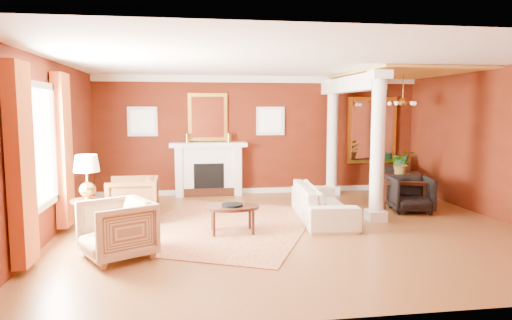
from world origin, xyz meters
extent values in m
plane|color=brown|center=(0.00, 0.00, 0.00)|extent=(8.00, 8.00, 0.00)
cube|color=#5A1B0C|center=(0.00, 3.50, 1.45)|extent=(8.00, 0.04, 2.90)
cube|color=#5A1B0C|center=(0.00, -3.50, 1.45)|extent=(8.00, 0.04, 2.90)
cube|color=#5A1B0C|center=(-4.00, 0.00, 1.45)|extent=(0.04, 7.00, 2.90)
cube|color=#5A1B0C|center=(4.00, 0.00, 1.45)|extent=(0.04, 7.00, 2.90)
cube|color=white|center=(0.00, 0.00, 2.90)|extent=(8.00, 7.00, 0.04)
cube|color=white|center=(-1.30, 3.33, 0.60)|extent=(1.60, 0.34, 1.20)
cube|color=black|center=(-1.30, 3.16, 0.45)|extent=(0.72, 0.03, 0.70)
cube|color=black|center=(-1.30, 3.16, 0.10)|extent=(1.20, 0.05, 0.20)
cube|color=white|center=(-1.30, 3.29, 1.24)|extent=(1.85, 0.42, 0.10)
cube|color=white|center=(-2.00, 3.30, 0.60)|extent=(0.16, 0.40, 1.20)
cube|color=white|center=(-0.60, 3.30, 0.60)|extent=(0.16, 0.40, 1.20)
cube|color=yellow|center=(-1.30, 3.46, 1.90)|extent=(0.95, 0.06, 1.15)
cube|color=white|center=(-1.30, 3.42, 1.90)|extent=(0.78, 0.02, 0.98)
cube|color=white|center=(-2.85, 3.47, 1.80)|extent=(0.70, 0.06, 0.70)
cube|color=white|center=(-2.85, 3.44, 1.80)|extent=(0.54, 0.02, 0.54)
cube|color=white|center=(0.25, 3.47, 1.80)|extent=(0.70, 0.06, 0.70)
cube|color=white|center=(0.25, 3.44, 1.80)|extent=(0.54, 0.02, 0.54)
cube|color=white|center=(-3.98, -0.60, 1.55)|extent=(0.03, 1.30, 1.70)
cube|color=white|center=(-3.95, -1.30, 1.55)|extent=(0.08, 0.10, 1.90)
cube|color=white|center=(-3.95, 0.10, 1.55)|extent=(0.08, 0.10, 1.90)
cube|color=#A44C1C|center=(-3.88, -1.60, 1.40)|extent=(0.18, 0.55, 2.60)
cube|color=#A44C1C|center=(-3.88, 0.40, 1.40)|extent=(0.18, 0.55, 2.60)
cube|color=white|center=(1.70, 0.30, 0.10)|extent=(0.34, 0.34, 0.20)
cylinder|color=white|center=(1.70, 0.30, 1.45)|extent=(0.26, 0.26, 2.50)
cube|color=white|center=(1.70, 0.30, 2.72)|extent=(0.36, 0.36, 0.16)
cube|color=white|center=(1.70, 3.00, 0.10)|extent=(0.34, 0.34, 0.20)
cylinder|color=white|center=(1.70, 3.00, 1.45)|extent=(0.26, 0.26, 2.50)
cube|color=white|center=(1.70, 3.00, 2.72)|extent=(0.36, 0.36, 0.16)
cube|color=white|center=(1.70, 1.90, 2.62)|extent=(0.30, 3.20, 0.32)
cube|color=gold|center=(2.85, 1.75, 2.87)|extent=(2.30, 3.40, 0.04)
cube|color=yellow|center=(2.90, 3.46, 1.55)|extent=(1.30, 0.06, 1.70)
cube|color=white|center=(2.90, 3.42, 1.55)|extent=(1.10, 0.02, 1.50)
cylinder|color=gold|center=(2.90, 1.80, 2.58)|extent=(0.02, 0.02, 0.65)
sphere|color=gold|center=(2.90, 1.80, 2.25)|extent=(0.20, 0.20, 0.20)
sphere|color=#F0E2CB|center=(3.18, 1.80, 2.22)|extent=(0.09, 0.09, 0.09)
sphere|color=#F0E2CB|center=(2.99, 2.07, 2.22)|extent=(0.09, 0.09, 0.09)
sphere|color=#F0E2CB|center=(2.67, 1.96, 2.22)|extent=(0.09, 0.09, 0.09)
sphere|color=#F0E2CB|center=(2.67, 1.64, 2.22)|extent=(0.09, 0.09, 0.09)
sphere|color=#F0E2CB|center=(2.99, 1.53, 2.22)|extent=(0.09, 0.09, 0.09)
cube|color=white|center=(0.00, 3.46, 2.82)|extent=(8.00, 0.08, 0.16)
cube|color=white|center=(0.00, 3.46, 0.06)|extent=(8.00, 0.08, 0.12)
cube|color=maroon|center=(-1.17, 0.29, 0.01)|extent=(4.23, 4.71, 0.02)
imported|color=beige|center=(0.74, 0.55, 0.44)|extent=(0.85, 2.30, 0.88)
imported|color=black|center=(-2.82, 0.92, 0.46)|extent=(0.86, 0.91, 0.92)
imported|color=tan|center=(-2.79, -1.23, 0.45)|extent=(1.15, 1.18, 0.91)
cylinder|color=black|center=(-1.06, -0.17, 0.45)|extent=(0.93, 0.93, 0.05)
cylinder|color=black|center=(-1.38, -0.38, 0.21)|extent=(0.05, 0.05, 0.42)
cylinder|color=black|center=(-0.73, -0.38, 0.21)|extent=(0.05, 0.05, 0.42)
cylinder|color=black|center=(-1.38, 0.03, 0.21)|extent=(0.05, 0.05, 0.42)
cylinder|color=black|center=(-0.73, 0.03, 0.21)|extent=(0.05, 0.05, 0.42)
imported|color=black|center=(-1.12, -0.10, 0.57)|extent=(0.14, 0.08, 0.20)
cylinder|color=black|center=(-3.39, -0.14, 0.02)|extent=(0.40, 0.40, 0.04)
cylinder|color=black|center=(-3.39, -0.14, 0.31)|extent=(0.10, 0.10, 0.62)
cylinder|color=black|center=(-3.39, -0.14, 0.62)|extent=(0.55, 0.55, 0.04)
sphere|color=gold|center=(-3.39, -0.14, 0.80)|extent=(0.26, 0.26, 0.26)
cylinder|color=gold|center=(-3.39, -0.14, 0.99)|extent=(0.03, 0.03, 0.27)
cone|color=#F0E2CB|center=(-3.39, -0.14, 1.23)|extent=(0.40, 0.40, 0.27)
imported|color=black|center=(2.94, 1.77, 0.48)|extent=(1.14, 1.83, 0.96)
imported|color=black|center=(2.71, 0.91, 0.40)|extent=(0.89, 0.85, 0.81)
imported|color=black|center=(3.08, 2.78, 0.40)|extent=(0.94, 0.91, 0.81)
sphere|color=#154225|center=(3.50, 3.00, 0.19)|extent=(0.39, 0.39, 0.39)
cylinder|color=#154225|center=(3.50, 3.00, 0.47)|extent=(0.35, 0.35, 0.93)
imported|color=#26591E|center=(2.95, 1.84, 1.18)|extent=(0.58, 0.63, 0.44)
camera|label=1|loc=(-1.77, -7.70, 2.10)|focal=32.00mm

